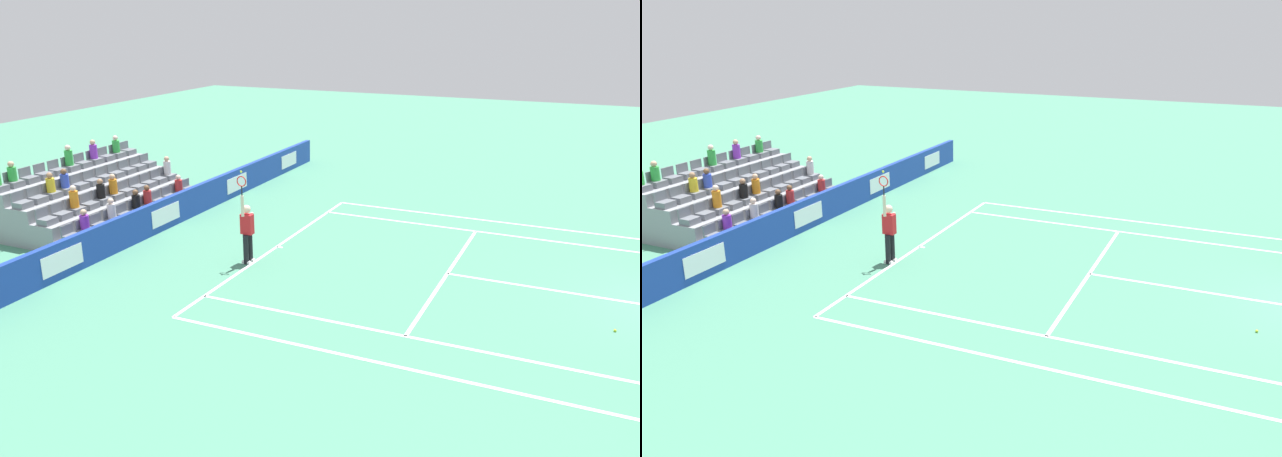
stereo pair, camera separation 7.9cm
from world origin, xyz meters
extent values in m
cube|color=white|center=(0.00, -11.89, 0.00)|extent=(10.97, 0.10, 0.01)
cube|color=white|center=(0.00, -6.40, 0.00)|extent=(8.23, 0.10, 0.01)
cube|color=white|center=(0.00, -3.20, 0.00)|extent=(0.10, 6.40, 0.01)
cube|color=white|center=(4.12, -5.95, 0.00)|extent=(0.10, 11.89, 0.01)
cube|color=white|center=(-4.12, -5.95, 0.00)|extent=(0.10, 11.89, 0.01)
cube|color=white|center=(5.49, -5.95, 0.00)|extent=(0.10, 11.89, 0.01)
cube|color=white|center=(-5.49, -5.95, 0.00)|extent=(0.10, 11.89, 0.01)
cube|color=white|center=(0.00, -11.79, 0.00)|extent=(0.10, 0.20, 0.01)
cube|color=#193899|center=(0.00, -16.25, 0.53)|extent=(23.48, 0.20, 1.06)
cube|color=white|center=(-9.39, -16.14, 0.53)|extent=(1.50, 0.01, 0.60)
cube|color=white|center=(-4.70, -16.14, 0.53)|extent=(1.50, 0.01, 0.60)
cube|color=white|center=(0.00, -16.14, 0.53)|extent=(1.50, 0.01, 0.60)
cube|color=white|center=(4.70, -16.14, 0.53)|extent=(1.50, 0.01, 0.60)
cylinder|color=black|center=(1.41, -12.05, 0.45)|extent=(0.16, 0.16, 0.90)
cylinder|color=black|center=(1.65, -12.05, 0.45)|extent=(0.16, 0.16, 0.90)
cube|color=white|center=(1.41, -12.05, 0.04)|extent=(0.12, 0.26, 0.08)
cube|color=white|center=(1.65, -12.05, 0.04)|extent=(0.12, 0.26, 0.08)
cube|color=red|center=(1.53, -12.05, 1.20)|extent=(0.22, 0.36, 0.60)
sphere|color=beige|center=(1.53, -12.05, 1.66)|extent=(0.24, 0.24, 0.24)
cylinder|color=beige|center=(1.75, -12.05, 1.81)|extent=(0.09, 0.09, 0.62)
cylinder|color=beige|center=(1.31, -11.99, 1.22)|extent=(0.09, 0.09, 0.56)
cylinder|color=black|center=(1.75, -12.05, 2.26)|extent=(0.04, 0.04, 0.28)
torus|color=red|center=(1.75, -12.05, 2.54)|extent=(0.03, 0.31, 0.31)
sphere|color=#D1E533|center=(1.75, -12.05, 2.82)|extent=(0.07, 0.07, 0.07)
cube|color=gray|center=(0.00, -17.32, 0.21)|extent=(6.82, 0.95, 0.42)
cube|color=slate|center=(-3.10, -17.32, 0.52)|extent=(0.48, 0.44, 0.20)
cube|color=slate|center=(-3.10, -17.52, 0.77)|extent=(0.48, 0.04, 0.30)
cube|color=slate|center=(-2.48, -17.32, 0.52)|extent=(0.48, 0.44, 0.20)
cube|color=slate|center=(-2.48, -17.52, 0.77)|extent=(0.48, 0.04, 0.30)
cube|color=slate|center=(-1.86, -17.32, 0.52)|extent=(0.48, 0.44, 0.20)
cube|color=slate|center=(-1.86, -17.52, 0.77)|extent=(0.48, 0.04, 0.30)
cube|color=slate|center=(-1.24, -17.32, 0.52)|extent=(0.48, 0.44, 0.20)
cube|color=slate|center=(-1.24, -17.52, 0.77)|extent=(0.48, 0.04, 0.30)
cube|color=slate|center=(-0.62, -17.32, 0.52)|extent=(0.48, 0.44, 0.20)
cube|color=slate|center=(-0.62, -17.52, 0.77)|extent=(0.48, 0.04, 0.30)
cube|color=slate|center=(0.00, -17.32, 0.52)|extent=(0.48, 0.44, 0.20)
cube|color=slate|center=(0.00, -17.52, 0.77)|extent=(0.48, 0.04, 0.30)
cube|color=slate|center=(0.62, -17.32, 0.52)|extent=(0.48, 0.44, 0.20)
cube|color=slate|center=(0.62, -17.52, 0.77)|extent=(0.48, 0.04, 0.30)
cube|color=slate|center=(1.24, -17.32, 0.52)|extent=(0.48, 0.44, 0.20)
cube|color=slate|center=(1.24, -17.52, 0.77)|extent=(0.48, 0.04, 0.30)
cube|color=slate|center=(1.86, -17.32, 0.52)|extent=(0.48, 0.44, 0.20)
cube|color=slate|center=(1.86, -17.52, 0.77)|extent=(0.48, 0.04, 0.30)
cube|color=slate|center=(2.48, -17.32, 0.52)|extent=(0.48, 0.44, 0.20)
cube|color=slate|center=(2.48, -17.52, 0.77)|extent=(0.48, 0.04, 0.30)
cube|color=slate|center=(3.10, -17.32, 0.52)|extent=(0.48, 0.44, 0.20)
cube|color=slate|center=(3.10, -17.52, 0.77)|extent=(0.48, 0.04, 0.30)
cube|color=gray|center=(0.00, -18.27, 0.42)|extent=(6.82, 0.95, 0.84)
cube|color=slate|center=(-3.10, -18.27, 0.94)|extent=(0.48, 0.44, 0.20)
cube|color=slate|center=(-3.10, -18.47, 1.19)|extent=(0.48, 0.04, 0.30)
cube|color=slate|center=(-2.48, -18.27, 0.94)|extent=(0.48, 0.44, 0.20)
cube|color=slate|center=(-2.48, -18.47, 1.19)|extent=(0.48, 0.04, 0.30)
cube|color=slate|center=(-1.86, -18.27, 0.94)|extent=(0.48, 0.44, 0.20)
cube|color=slate|center=(-1.86, -18.47, 1.19)|extent=(0.48, 0.04, 0.30)
cube|color=slate|center=(-1.24, -18.27, 0.94)|extent=(0.48, 0.44, 0.20)
cube|color=slate|center=(-1.24, -18.47, 1.19)|extent=(0.48, 0.04, 0.30)
cube|color=slate|center=(-0.62, -18.27, 0.94)|extent=(0.48, 0.44, 0.20)
cube|color=slate|center=(-0.62, -18.47, 1.19)|extent=(0.48, 0.04, 0.30)
cube|color=slate|center=(0.00, -18.27, 0.94)|extent=(0.48, 0.44, 0.20)
cube|color=slate|center=(0.00, -18.47, 1.19)|extent=(0.48, 0.04, 0.30)
cube|color=slate|center=(0.62, -18.27, 0.94)|extent=(0.48, 0.44, 0.20)
cube|color=slate|center=(0.62, -18.47, 1.19)|extent=(0.48, 0.04, 0.30)
cube|color=slate|center=(1.24, -18.27, 0.94)|extent=(0.48, 0.44, 0.20)
cube|color=slate|center=(1.24, -18.47, 1.19)|extent=(0.48, 0.04, 0.30)
cube|color=slate|center=(1.86, -18.27, 0.94)|extent=(0.48, 0.44, 0.20)
cube|color=slate|center=(1.86, -18.47, 1.19)|extent=(0.48, 0.04, 0.30)
cube|color=slate|center=(2.48, -18.27, 0.94)|extent=(0.48, 0.44, 0.20)
cube|color=slate|center=(2.48, -18.47, 1.19)|extent=(0.48, 0.04, 0.30)
cube|color=slate|center=(3.10, -18.27, 0.94)|extent=(0.48, 0.44, 0.20)
cube|color=slate|center=(3.10, -18.47, 1.19)|extent=(0.48, 0.04, 0.30)
cube|color=gray|center=(0.00, -19.22, 0.63)|extent=(6.82, 0.95, 1.26)
cube|color=slate|center=(-3.10, -19.22, 1.36)|extent=(0.48, 0.44, 0.20)
cube|color=slate|center=(-3.10, -19.42, 1.61)|extent=(0.48, 0.04, 0.30)
cube|color=slate|center=(-2.48, -19.22, 1.36)|extent=(0.48, 0.44, 0.20)
cube|color=slate|center=(-2.48, -19.42, 1.61)|extent=(0.48, 0.04, 0.30)
cube|color=slate|center=(-1.86, -19.22, 1.36)|extent=(0.48, 0.44, 0.20)
cube|color=slate|center=(-1.86, -19.42, 1.61)|extent=(0.48, 0.04, 0.30)
cube|color=slate|center=(-1.24, -19.22, 1.36)|extent=(0.48, 0.44, 0.20)
cube|color=slate|center=(-1.24, -19.42, 1.61)|extent=(0.48, 0.04, 0.30)
cube|color=slate|center=(-0.62, -19.22, 1.36)|extent=(0.48, 0.44, 0.20)
cube|color=slate|center=(-0.62, -19.42, 1.61)|extent=(0.48, 0.04, 0.30)
cube|color=slate|center=(0.00, -19.22, 1.36)|extent=(0.48, 0.44, 0.20)
cube|color=slate|center=(0.00, -19.42, 1.61)|extent=(0.48, 0.04, 0.30)
cube|color=slate|center=(0.62, -19.22, 1.36)|extent=(0.48, 0.44, 0.20)
cube|color=slate|center=(0.62, -19.42, 1.61)|extent=(0.48, 0.04, 0.30)
cube|color=slate|center=(1.24, -19.22, 1.36)|extent=(0.48, 0.44, 0.20)
cube|color=slate|center=(1.24, -19.42, 1.61)|extent=(0.48, 0.04, 0.30)
cube|color=slate|center=(1.86, -19.22, 1.36)|extent=(0.48, 0.44, 0.20)
cube|color=slate|center=(1.86, -19.42, 1.61)|extent=(0.48, 0.04, 0.30)
cube|color=slate|center=(2.48, -19.22, 1.36)|extent=(0.48, 0.44, 0.20)
cube|color=slate|center=(2.48, -19.42, 1.61)|extent=(0.48, 0.04, 0.30)
cube|color=slate|center=(3.10, -19.22, 1.36)|extent=(0.48, 0.44, 0.20)
cube|color=slate|center=(3.10, -19.42, 1.61)|extent=(0.48, 0.04, 0.30)
cube|color=gray|center=(0.00, -20.17, 0.84)|extent=(6.82, 0.95, 1.68)
cube|color=slate|center=(-3.10, -20.17, 1.78)|extent=(0.48, 0.44, 0.20)
cube|color=slate|center=(-3.10, -20.37, 2.03)|extent=(0.48, 0.04, 0.30)
cube|color=slate|center=(-2.48, -20.17, 1.78)|extent=(0.48, 0.44, 0.20)
cube|color=slate|center=(-2.48, -20.37, 2.03)|extent=(0.48, 0.04, 0.30)
cube|color=slate|center=(-1.86, -20.17, 1.78)|extent=(0.48, 0.44, 0.20)
cube|color=slate|center=(-1.86, -20.37, 2.03)|extent=(0.48, 0.04, 0.30)
cube|color=slate|center=(-1.24, -20.17, 1.78)|extent=(0.48, 0.44, 0.20)
cube|color=slate|center=(-1.24, -20.37, 2.03)|extent=(0.48, 0.04, 0.30)
cube|color=slate|center=(-0.62, -20.17, 1.78)|extent=(0.48, 0.44, 0.20)
cube|color=slate|center=(-0.62, -20.37, 2.03)|extent=(0.48, 0.04, 0.30)
cube|color=slate|center=(0.00, -20.17, 1.78)|extent=(0.48, 0.44, 0.20)
cube|color=slate|center=(0.00, -20.37, 2.03)|extent=(0.48, 0.04, 0.30)
cube|color=slate|center=(0.62, -20.17, 1.78)|extent=(0.48, 0.44, 0.20)
cube|color=slate|center=(0.62, -20.37, 2.03)|extent=(0.48, 0.04, 0.30)
cube|color=slate|center=(1.24, -20.17, 1.78)|extent=(0.48, 0.44, 0.20)
cube|color=slate|center=(1.24, -20.37, 2.03)|extent=(0.48, 0.04, 0.30)
cube|color=slate|center=(1.86, -20.17, 1.78)|extent=(0.48, 0.44, 0.20)
cube|color=slate|center=(1.86, -20.37, 2.03)|extent=(0.48, 0.04, 0.30)
cube|color=slate|center=(2.48, -20.17, 1.78)|extent=(0.48, 0.44, 0.20)
cube|color=slate|center=(2.48, -20.37, 2.03)|extent=(0.48, 0.04, 0.30)
cylinder|color=red|center=(-0.62, -17.37, 0.86)|extent=(0.28, 0.28, 0.47)
sphere|color=brown|center=(-0.62, -17.37, 1.19)|extent=(0.20, 0.20, 0.20)
cylinder|color=green|center=(-2.48, -20.22, 2.11)|extent=(0.28, 0.28, 0.46)
sphere|color=beige|center=(-2.48, -20.22, 2.44)|extent=(0.20, 0.20, 0.20)
cylinder|color=black|center=(0.62, -18.32, 1.28)|extent=(0.28, 0.28, 0.48)
sphere|color=#9E7251|center=(0.62, -18.32, 1.62)|extent=(0.20, 0.20, 0.20)
cylinder|color=green|center=(2.48, -20.22, 2.11)|extent=(0.28, 0.28, 0.46)
sphere|color=#D3A884|center=(2.48, -20.22, 2.44)|extent=(0.20, 0.20, 0.20)
cylinder|color=purple|center=(2.48, -17.37, 0.84)|extent=(0.28, 0.28, 0.44)
sphere|color=#D3A884|center=(2.48, -17.37, 1.16)|extent=(0.20, 0.20, 0.20)
cylinder|color=white|center=(1.24, -17.37, 0.86)|extent=(0.28, 0.28, 0.48)
sphere|color=beige|center=(1.24, -17.37, 1.20)|extent=(0.20, 0.20, 0.20)
cylinder|color=orange|center=(1.86, -18.32, 1.31)|extent=(0.28, 0.28, 0.54)
sphere|color=beige|center=(1.86, -18.32, 1.68)|extent=(0.20, 0.20, 0.20)
cylinder|color=black|center=(0.00, -17.37, 0.85)|extent=(0.28, 0.28, 0.47)
sphere|color=brown|center=(0.00, -17.37, 1.19)|extent=(0.20, 0.20, 0.20)
cylinder|color=white|center=(-3.10, -18.32, 1.30)|extent=(0.28, 0.28, 0.52)
sphere|color=#D3A884|center=(-3.10, -18.32, 1.66)|extent=(0.20, 0.20, 0.20)
cylinder|color=blue|center=(1.24, -19.27, 1.69)|extent=(0.28, 0.28, 0.45)
sphere|color=brown|center=(1.24, -19.27, 2.01)|extent=(0.20, 0.20, 0.20)
cylinder|color=green|center=(0.00, -20.22, 2.15)|extent=(0.28, 0.28, 0.54)
sphere|color=beige|center=(0.00, -20.22, 2.52)|extent=(0.20, 0.20, 0.20)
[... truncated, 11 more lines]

